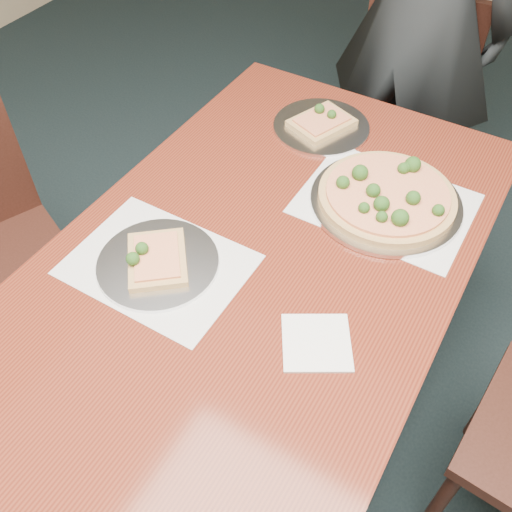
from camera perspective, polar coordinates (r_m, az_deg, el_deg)
The scene contains 9 objects.
dining_table at distance 1.40m, azimuth 0.00°, elevation -2.50°, with size 0.90×1.50×0.75m.
chair_far at distance 2.27m, azimuth 14.32°, elevation 14.01°, with size 0.45×0.45×0.91m.
diner at distance 2.14m, azimuth 16.41°, elevation 22.59°, with size 0.64×0.42×1.75m, color black.
placemat_main at distance 1.49m, azimuth 12.79°, elevation 5.14°, with size 0.42×0.32×0.00m, color white.
placemat_near at distance 1.33m, azimuth -9.74°, elevation -0.87°, with size 0.40×0.30×0.00m, color white.
pizza_pan at distance 1.48m, azimuth 12.94°, elevation 5.77°, with size 0.38×0.38×0.07m.
slice_plate_near at distance 1.32m, azimuth -9.90°, elevation -0.51°, with size 0.28×0.28×0.06m.
slice_plate_far at distance 1.71m, azimuth 6.57°, elevation 12.94°, with size 0.28×0.28×0.06m.
napkin at distance 1.19m, azimuth 6.07°, elevation -8.59°, with size 0.14×0.14×0.01m, color white.
Camera 1 is at (0.20, -0.10, 1.74)m, focal length 40.00 mm.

